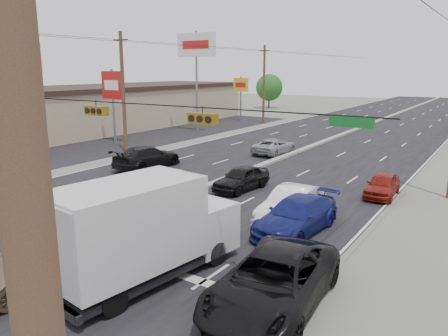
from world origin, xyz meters
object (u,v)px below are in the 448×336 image
at_px(pole_sign_far, 241,88).
at_px(black_suv, 273,282).
at_px(utility_pole_left_b, 123,92).
at_px(pole_sign_billboard, 196,51).
at_px(queue_car_d, 296,216).
at_px(tan_sedan, 49,256).
at_px(pole_sign_near, 26,69).
at_px(queue_car_b, 292,205).
at_px(queue_car_a, 241,178).
at_px(tree_left_far, 269,87).
at_px(oncoming_far, 274,146).
at_px(utility_pole_left_c, 264,84).
at_px(box_truck, 144,230).
at_px(pole_sign_mid, 113,89).
at_px(red_sedan, 156,205).
at_px(oncoming_near, 147,157).
at_px(queue_car_e, 382,185).

relative_size(pole_sign_far, black_suv, 1.00).
height_order(utility_pole_left_b, pole_sign_billboard, pole_sign_billboard).
bearing_deg(queue_car_d, tan_sedan, -117.01).
height_order(pole_sign_near, pole_sign_far, pole_sign_near).
distance_m(utility_pole_left_b, queue_car_b, 21.32).
distance_m(tan_sedan, queue_car_a, 13.21).
bearing_deg(tan_sedan, queue_car_d, 65.62).
distance_m(tree_left_far, oncoming_far, 44.07).
xyz_separation_m(utility_pole_left_b, utility_pole_left_c, (0.00, 25.00, 0.00)).
xyz_separation_m(pole_sign_near, black_suv, (24.46, -8.60, -6.19)).
height_order(tree_left_far, box_truck, tree_left_far).
xyz_separation_m(queue_car_b, queue_car_d, (0.81, -1.30, -0.03)).
xyz_separation_m(pole_sign_mid, queue_car_a, (18.98, -7.91, -4.41)).
bearing_deg(red_sedan, box_truck, -48.33).
bearing_deg(utility_pole_left_c, pole_sign_mid, -101.56).
xyz_separation_m(oncoming_near, oncoming_far, (5.30, 9.75, -0.14)).
bearing_deg(oncoming_near, queue_car_a, 174.26).
height_order(box_truck, queue_car_b, box_truck).
distance_m(pole_sign_far, oncoming_far, 24.13).
xyz_separation_m(pole_sign_far, queue_car_e, (25.28, -26.75, -3.76)).
bearing_deg(utility_pole_left_b, oncoming_near, -31.80).
distance_m(utility_pole_left_b, queue_car_e, 22.30).
relative_size(tan_sedan, oncoming_near, 1.08).
height_order(pole_sign_mid, queue_car_e, pole_sign_mid).
bearing_deg(tree_left_far, oncoming_near, -72.52).
xyz_separation_m(pole_sign_mid, box_truck, (22.04, -19.37, -3.32)).
bearing_deg(queue_car_e, oncoming_near, -176.29).
bearing_deg(tree_left_far, box_truck, -66.22).
distance_m(box_truck, queue_car_a, 11.92).
height_order(pole_sign_near, black_suv, pole_sign_near).
height_order(utility_pole_left_b, red_sedan, utility_pole_left_b).
bearing_deg(queue_car_e, red_sedan, -131.19).
height_order(black_suv, queue_car_e, black_suv).
bearing_deg(queue_car_a, red_sedan, -89.73).
relative_size(pole_sign_billboard, tan_sedan, 1.87).
bearing_deg(pole_sign_mid, queue_car_b, -25.30).
bearing_deg(queue_car_e, queue_car_a, -159.46).
xyz_separation_m(red_sedan, oncoming_far, (-2.80, 17.88, -0.11)).
bearing_deg(queue_car_b, pole_sign_mid, 155.63).
relative_size(pole_sign_near, queue_car_b, 1.90).
bearing_deg(utility_pole_left_b, pole_sign_mid, 146.31).
bearing_deg(pole_sign_far, queue_car_a, -58.98).
bearing_deg(oncoming_far, pole_sign_far, -50.76).
xyz_separation_m(box_truck, oncoming_far, (-6.44, 22.53, -1.14)).
height_order(queue_car_d, oncoming_far, queue_car_d).
xyz_separation_m(tree_left_far, queue_car_d, (29.51, -54.50, -2.96)).
xyz_separation_m(black_suv, oncoming_near, (-16.16, 12.00, -0.04)).
xyz_separation_m(pole_sign_far, queue_car_d, (23.51, -34.50, -3.66)).
xyz_separation_m(pole_sign_billboard, queue_car_b, (21.20, -21.20, -8.09)).
bearing_deg(oncoming_far, pole_sign_mid, 12.91).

